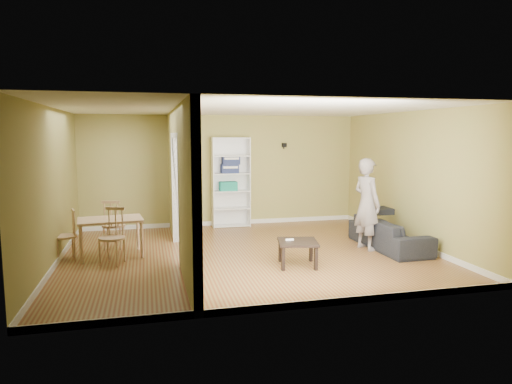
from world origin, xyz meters
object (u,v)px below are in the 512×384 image
(coffee_table, at_px, (298,245))
(dining_table, at_px, (110,223))
(person, at_px, (367,196))
(chair_left, at_px, (65,235))
(bookshelf, at_px, (230,182))
(chair_near, at_px, (112,236))
(chair_far, at_px, (114,224))
(sofa, at_px, (389,229))

(coffee_table, relative_size, dining_table, 0.58)
(person, relative_size, chair_left, 2.32)
(coffee_table, bearing_deg, bookshelf, 97.55)
(dining_table, height_order, chair_near, chair_near)
(coffee_table, bearing_deg, chair_far, 147.54)
(bookshelf, xyz_separation_m, chair_left, (-3.31, -2.27, -0.61))
(person, height_order, chair_near, person)
(sofa, distance_m, bookshelf, 3.87)
(person, height_order, chair_far, person)
(bookshelf, bearing_deg, chair_left, -145.54)
(bookshelf, xyz_separation_m, chair_near, (-2.50, -2.74, -0.57))
(person, height_order, bookshelf, bookshelf)
(bookshelf, height_order, chair_near, bookshelf)
(chair_left, height_order, chair_far, chair_far)
(chair_near, bearing_deg, bookshelf, 69.50)
(bookshelf, bearing_deg, chair_near, -132.38)
(coffee_table, xyz_separation_m, dining_table, (-3.03, 1.35, 0.25))
(chair_far, bearing_deg, sofa, 175.19)
(sofa, xyz_separation_m, bookshelf, (-2.54, 2.84, 0.67))
(bookshelf, relative_size, chair_left, 2.39)
(chair_far, bearing_deg, bookshelf, -138.72)
(chair_far, bearing_deg, chair_near, 100.68)
(dining_table, distance_m, chair_near, 0.55)
(bookshelf, distance_m, coffee_table, 3.65)
(coffee_table, height_order, chair_left, chair_left)
(bookshelf, distance_m, chair_far, 3.08)
(sofa, distance_m, chair_far, 5.23)
(person, distance_m, chair_far, 4.80)
(bookshelf, distance_m, chair_near, 3.76)
(sofa, bearing_deg, bookshelf, 40.94)
(sofa, height_order, coffee_table, sofa)
(sofa, relative_size, chair_near, 2.06)
(bookshelf, distance_m, dining_table, 3.41)
(chair_left, relative_size, chair_far, 0.92)
(person, relative_size, chair_far, 2.14)
(coffee_table, distance_m, chair_left, 4.00)
(bookshelf, distance_m, chair_left, 4.06)
(chair_left, bearing_deg, coffee_table, 55.90)
(person, distance_m, chair_near, 4.62)
(person, height_order, coffee_table, person)
(chair_left, bearing_deg, chair_near, 44.46)
(chair_near, bearing_deg, coffee_table, 6.57)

